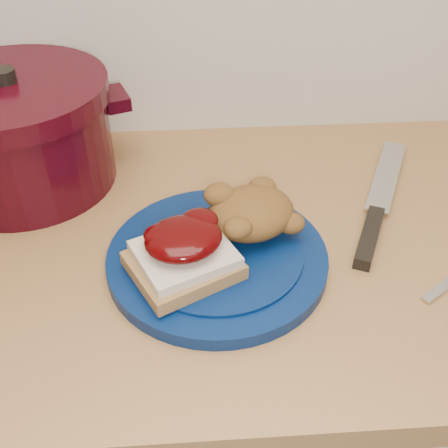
{
  "coord_description": "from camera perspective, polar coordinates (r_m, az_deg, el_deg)",
  "views": [
    {
      "loc": [
        -0.07,
        0.91,
        1.39
      ],
      "look_at": [
        -0.03,
        1.47,
        0.95
      ],
      "focal_mm": 45.0,
      "sensor_mm": 36.0,
      "label": 1
    }
  ],
  "objects": [
    {
      "name": "stuffing_mound",
      "position": [
        0.73,
        2.77,
        1.14
      ],
      "size": [
        0.14,
        0.13,
        0.06
      ],
      "primitive_type": "ellipsoid",
      "rotation": [
        0.0,
        0.0,
        0.38
      ],
      "color": "brown",
      "rests_on": "plate"
    },
    {
      "name": "dutch_oven",
      "position": [
        0.89,
        -20.17,
        8.72
      ],
      "size": [
        0.36,
        0.36,
        0.18
      ],
      "rotation": [
        0.0,
        0.0,
        0.34
      ],
      "color": "black",
      "rests_on": "wood_countertop"
    },
    {
      "name": "base_cabinet",
      "position": [
        1.13,
        1.74,
        -19.73
      ],
      "size": [
        4.0,
        0.6,
        0.86
      ],
      "primitive_type": "cube",
      "color": "beige",
      "rests_on": "floor"
    },
    {
      "name": "sandwich",
      "position": [
        0.67,
        -4.12,
        -2.92
      ],
      "size": [
        0.15,
        0.15,
        0.06
      ],
      "rotation": [
        0.0,
        0.0,
        0.38
      ],
      "color": "olive",
      "rests_on": "plate"
    },
    {
      "name": "chef_knife",
      "position": [
        0.81,
        15.05,
        0.55
      ],
      "size": [
        0.16,
        0.3,
        0.02
      ],
      "rotation": [
        0.0,
        0.0,
        1.14
      ],
      "color": "black",
      "rests_on": "wood_countertop"
    },
    {
      "name": "plate",
      "position": [
        0.72,
        -0.69,
        -3.55
      ],
      "size": [
        0.37,
        0.37,
        0.02
      ],
      "primitive_type": "cylinder",
      "rotation": [
        0.0,
        0.0,
        0.38
      ],
      "color": "#051A48",
      "rests_on": "wood_countertop"
    },
    {
      "name": "pepper_grinder",
      "position": [
        0.95,
        -19.85,
        9.55
      ],
      "size": [
        0.06,
        0.06,
        0.13
      ],
      "rotation": [
        0.0,
        0.0,
        0.16
      ],
      "color": "black",
      "rests_on": "wood_countertop"
    }
  ]
}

